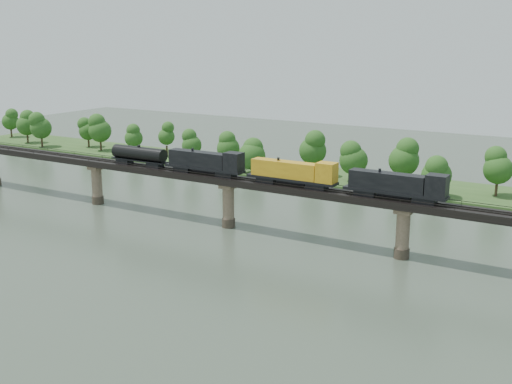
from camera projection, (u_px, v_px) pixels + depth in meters
The scene contains 6 objects.
ground at pixel (140, 267), 118.94m from camera, with size 400.00×400.00×0.00m, color #354234.
far_bank at pixel (331, 178), 189.51m from camera, with size 300.00×24.00×1.60m, color #2D4D1F.
bridge at pixel (228, 203), 142.61m from camera, with size 236.00×30.00×11.50m.
bridge_superstructure at pixel (228, 176), 141.11m from camera, with size 220.00×4.90×0.75m.
far_treeline at pixel (300, 151), 187.98m from camera, with size 289.06×17.54×13.60m.
freight_train at pixel (262, 169), 136.25m from camera, with size 81.42×3.17×5.60m.
Camera 1 is at (76.36, -85.02, 41.82)m, focal length 45.00 mm.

